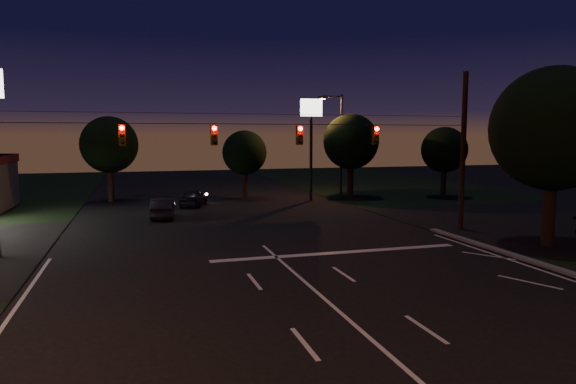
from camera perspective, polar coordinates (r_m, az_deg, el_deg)
name	(u,v)px	position (r m, az deg, el deg)	size (l,w,h in m)	color
ground	(404,368)	(13.04, 12.74, -18.51)	(140.00, 140.00, 0.00)	black
cross_street_right	(558,220)	(37.28, 27.82, -2.80)	(20.00, 16.00, 0.02)	black
stop_bar	(338,253)	(24.14, 5.62, -6.72)	(12.00, 0.50, 0.01)	silver
utility_pole_right	(460,230)	(31.44, 18.57, -3.97)	(0.30, 0.30, 9.00)	black
signal_span	(258,134)	(25.92, -3.36, 6.45)	(24.00, 0.40, 1.56)	black
pole_sign_right	(311,126)	(42.62, 2.59, 7.39)	(1.80, 0.30, 8.40)	black
street_light_right_far	(338,138)	(45.62, 5.63, 6.04)	(2.20, 0.35, 9.00)	black
tree_right_near	(551,130)	(28.19, 27.22, 6.11)	(6.00, 6.00, 8.76)	black
tree_far_b	(110,145)	(44.47, -19.22, 4.91)	(4.60, 4.60, 6.98)	black
tree_far_c	(244,153)	(44.32, -4.86, 4.31)	(3.80, 3.80, 5.86)	black
tree_far_d	(351,142)	(45.12, 6.97, 5.50)	(4.80, 4.80, 7.30)	black
tree_far_e	(444,150)	(47.16, 16.93, 4.44)	(4.00, 4.00, 6.18)	black
car_oncoming_a	(193,198)	(40.17, -10.48, -0.61)	(1.57, 3.89, 1.33)	black
car_oncoming_b	(163,208)	(34.80, -13.74, -1.76)	(1.39, 3.99, 1.31)	black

